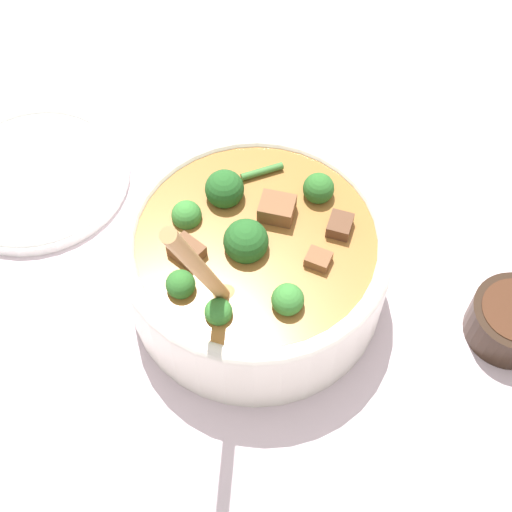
{
  "coord_description": "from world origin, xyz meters",
  "views": [
    {
      "loc": [
        -0.13,
        -0.34,
        0.63
      ],
      "look_at": [
        0.0,
        0.0,
        0.06
      ],
      "focal_mm": 50.0,
      "sensor_mm": 36.0,
      "label": 1
    }
  ],
  "objects": [
    {
      "name": "ground_plane",
      "position": [
        0.0,
        0.0,
        0.0
      ],
      "size": [
        4.0,
        4.0,
        0.0
      ],
      "primitive_type": "plane",
      "color": "silver"
    },
    {
      "name": "stew_bowl",
      "position": [
        -0.0,
        -0.0,
        0.06
      ],
      "size": [
        0.25,
        0.25,
        0.26
      ],
      "color": "white",
      "rests_on": "ground_plane"
    },
    {
      "name": "empty_plate",
      "position": [
        -0.18,
        0.22,
        0.01
      ],
      "size": [
        0.21,
        0.21,
        0.02
      ],
      "color": "white",
      "rests_on": "ground_plane"
    }
  ]
}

